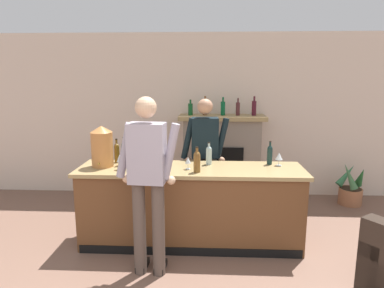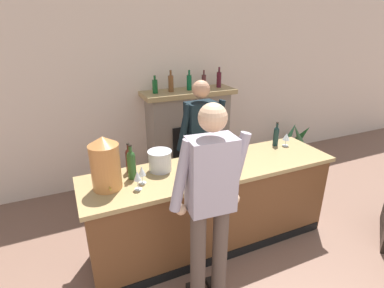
{
  "view_description": "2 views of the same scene",
  "coord_description": "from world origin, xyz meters",
  "px_view_note": "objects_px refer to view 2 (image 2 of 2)",
  "views": [
    {
      "loc": [
        0.2,
        -1.33,
        2.03
      ],
      "look_at": [
        -0.02,
        3.13,
        1.15
      ],
      "focal_mm": 32.0,
      "sensor_mm": 36.0,
      "label": 1
    },
    {
      "loc": [
        -1.35,
        0.16,
        2.36
      ],
      "look_at": [
        -0.1,
        2.97,
        1.1
      ],
      "focal_mm": 28.0,
      "sensor_mm": 36.0,
      "label": 2
    }
  ],
  "objects_px": {
    "ice_bucket_steel": "(160,161)",
    "wine_glass_back_row": "(137,177)",
    "copper_dispenser": "(105,163)",
    "wine_glass_front_right": "(142,171)",
    "wine_bottle_cabernet_heavy": "(116,163)",
    "wine_bottle_riesling_slim": "(276,135)",
    "wine_bottle_port_short": "(223,146)",
    "wine_bottle_merlot_tall": "(129,159)",
    "wine_bottle_burgundy_dark": "(230,161)",
    "person_customer": "(210,204)",
    "wine_glass_front_left": "(214,161)",
    "wine_glass_mid_counter": "(286,137)",
    "fireplace_stone": "(188,133)",
    "potted_plant_corner": "(296,145)",
    "person_bartender": "(201,143)",
    "wine_bottle_rose_blush": "(131,164)"
  },
  "relations": [
    {
      "from": "potted_plant_corner",
      "to": "wine_bottle_merlot_tall",
      "type": "xyz_separation_m",
      "value": [
        -3.32,
        -1.18,
        0.85
      ]
    },
    {
      "from": "person_bartender",
      "to": "wine_bottle_riesling_slim",
      "type": "distance_m",
      "value": 0.92
    },
    {
      "from": "copper_dispenser",
      "to": "wine_bottle_rose_blush",
      "type": "height_order",
      "value": "copper_dispenser"
    },
    {
      "from": "wine_bottle_merlot_tall",
      "to": "wine_glass_back_row",
      "type": "xyz_separation_m",
      "value": [
        -0.02,
        -0.38,
        -0.01
      ]
    },
    {
      "from": "fireplace_stone",
      "to": "wine_bottle_burgundy_dark",
      "type": "relative_size",
      "value": 5.84
    },
    {
      "from": "copper_dispenser",
      "to": "wine_bottle_cabernet_heavy",
      "type": "height_order",
      "value": "copper_dispenser"
    },
    {
      "from": "wine_bottle_merlot_tall",
      "to": "wine_bottle_port_short",
      "type": "xyz_separation_m",
      "value": [
        1.03,
        -0.08,
        -0.01
      ]
    },
    {
      "from": "wine_bottle_rose_blush",
      "to": "wine_glass_front_left",
      "type": "bearing_deg",
      "value": -12.14
    },
    {
      "from": "ice_bucket_steel",
      "to": "wine_bottle_burgundy_dark",
      "type": "bearing_deg",
      "value": -29.44
    },
    {
      "from": "wine_bottle_port_short",
      "to": "wine_glass_mid_counter",
      "type": "xyz_separation_m",
      "value": [
        0.85,
        -0.03,
        -0.01
      ]
    },
    {
      "from": "copper_dispenser",
      "to": "wine_glass_back_row",
      "type": "xyz_separation_m",
      "value": [
        0.24,
        -0.14,
        -0.12
      ]
    },
    {
      "from": "wine_glass_front_right",
      "to": "ice_bucket_steel",
      "type": "bearing_deg",
      "value": 38.07
    },
    {
      "from": "fireplace_stone",
      "to": "wine_glass_front_left",
      "type": "bearing_deg",
      "value": -105.0
    },
    {
      "from": "fireplace_stone",
      "to": "copper_dispenser",
      "type": "relative_size",
      "value": 3.47
    },
    {
      "from": "wine_bottle_riesling_slim",
      "to": "wine_glass_front_left",
      "type": "xyz_separation_m",
      "value": [
        -1.0,
        -0.28,
        -0.03
      ]
    },
    {
      "from": "ice_bucket_steel",
      "to": "wine_glass_back_row",
      "type": "relative_size",
      "value": 1.34
    },
    {
      "from": "wine_bottle_burgundy_dark",
      "to": "wine_bottle_port_short",
      "type": "xyz_separation_m",
      "value": [
        0.13,
        0.36,
        -0.01
      ]
    },
    {
      "from": "person_bartender",
      "to": "wine_glass_front_left",
      "type": "distance_m",
      "value": 0.73
    },
    {
      "from": "wine_glass_front_left",
      "to": "wine_bottle_port_short",
      "type": "bearing_deg",
      "value": 44.68
    },
    {
      "from": "wine_bottle_cabernet_heavy",
      "to": "wine_glass_front_right",
      "type": "distance_m",
      "value": 0.31
    },
    {
      "from": "ice_bucket_steel",
      "to": "wine_bottle_cabernet_heavy",
      "type": "height_order",
      "value": "wine_bottle_cabernet_heavy"
    },
    {
      "from": "person_customer",
      "to": "wine_glass_front_left",
      "type": "relative_size",
      "value": 12.49
    },
    {
      "from": "wine_bottle_burgundy_dark",
      "to": "wine_glass_mid_counter",
      "type": "bearing_deg",
      "value": 18.71
    },
    {
      "from": "copper_dispenser",
      "to": "person_bartender",
      "type": "bearing_deg",
      "value": 26.67
    },
    {
      "from": "wine_bottle_rose_blush",
      "to": "wine_bottle_merlot_tall",
      "type": "xyz_separation_m",
      "value": [
        0.01,
        0.15,
        -0.02
      ]
    },
    {
      "from": "wine_bottle_cabernet_heavy",
      "to": "wine_bottle_rose_blush",
      "type": "relative_size",
      "value": 0.88
    },
    {
      "from": "wine_glass_front_right",
      "to": "wine_glass_back_row",
      "type": "bearing_deg",
      "value": -124.81
    },
    {
      "from": "copper_dispenser",
      "to": "wine_glass_front_right",
      "type": "relative_size",
      "value": 2.84
    },
    {
      "from": "potted_plant_corner",
      "to": "wine_glass_mid_counter",
      "type": "relative_size",
      "value": 4.33
    },
    {
      "from": "wine_bottle_cabernet_heavy",
      "to": "wine_bottle_burgundy_dark",
      "type": "xyz_separation_m",
      "value": [
        1.03,
        -0.4,
        -0.0
      ]
    },
    {
      "from": "copper_dispenser",
      "to": "wine_bottle_riesling_slim",
      "type": "distance_m",
      "value": 2.05
    },
    {
      "from": "person_bartender",
      "to": "wine_bottle_burgundy_dark",
      "type": "height_order",
      "value": "person_bartender"
    },
    {
      "from": "fireplace_stone",
      "to": "potted_plant_corner",
      "type": "bearing_deg",
      "value": -5.5
    },
    {
      "from": "wine_bottle_riesling_slim",
      "to": "wine_bottle_port_short",
      "type": "xyz_separation_m",
      "value": [
        -0.75,
        -0.04,
        -0.0
      ]
    },
    {
      "from": "wine_bottle_burgundy_dark",
      "to": "wine_glass_back_row",
      "type": "distance_m",
      "value": 0.91
    },
    {
      "from": "person_customer",
      "to": "wine_bottle_port_short",
      "type": "relative_size",
      "value": 6.59
    },
    {
      "from": "wine_bottle_cabernet_heavy",
      "to": "fireplace_stone",
      "type": "bearing_deg",
      "value": 45.87
    },
    {
      "from": "copper_dispenser",
      "to": "wine_glass_mid_counter",
      "type": "xyz_separation_m",
      "value": [
        2.14,
        0.13,
        -0.14
      ]
    },
    {
      "from": "person_bartender",
      "to": "wine_glass_front_right",
      "type": "height_order",
      "value": "person_bartender"
    },
    {
      "from": "wine_bottle_merlot_tall",
      "to": "wine_glass_mid_counter",
      "type": "xyz_separation_m",
      "value": [
        1.88,
        -0.1,
        -0.02
      ]
    },
    {
      "from": "person_customer",
      "to": "wine_bottle_merlot_tall",
      "type": "distance_m",
      "value": 1.03
    },
    {
      "from": "ice_bucket_steel",
      "to": "wine_bottle_cabernet_heavy",
      "type": "xyz_separation_m",
      "value": [
        -0.42,
        0.06,
        0.03
      ]
    },
    {
      "from": "wine_glass_front_left",
      "to": "fireplace_stone",
      "type": "bearing_deg",
      "value": 75.0
    },
    {
      "from": "potted_plant_corner",
      "to": "wine_glass_mid_counter",
      "type": "height_order",
      "value": "wine_glass_mid_counter"
    },
    {
      "from": "person_customer",
      "to": "fireplace_stone",
      "type": "bearing_deg",
      "value": 70.58
    },
    {
      "from": "ice_bucket_steel",
      "to": "wine_glass_front_right",
      "type": "distance_m",
      "value": 0.3
    },
    {
      "from": "fireplace_stone",
      "to": "ice_bucket_steel",
      "type": "distance_m",
      "value": 1.79
    },
    {
      "from": "wine_glass_mid_counter",
      "to": "wine_bottle_cabernet_heavy",
      "type": "bearing_deg",
      "value": 178.08
    },
    {
      "from": "person_customer",
      "to": "copper_dispenser",
      "type": "relative_size",
      "value": 3.72
    },
    {
      "from": "wine_bottle_cabernet_heavy",
      "to": "wine_bottle_merlot_tall",
      "type": "bearing_deg",
      "value": 14.12
    }
  ]
}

